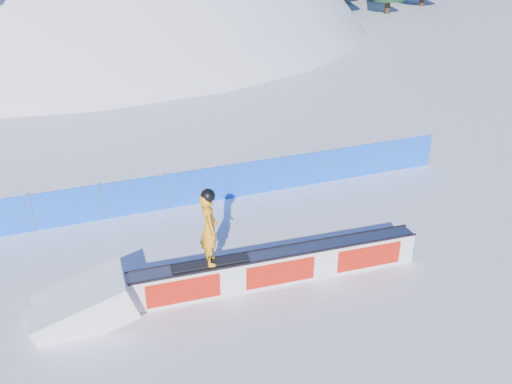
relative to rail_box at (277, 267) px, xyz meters
name	(u,v)px	position (x,y,z in m)	size (l,w,h in m)	color
ground	(169,293)	(-2.71, 0.52, -0.45)	(160.00, 160.00, 0.00)	white
snow_hill	(85,207)	(-2.71, 42.52, -18.45)	(64.00, 64.00, 64.00)	white
safety_fence	(135,197)	(-2.71, 5.02, 0.15)	(22.05, 0.05, 1.30)	blue
rail_box	(277,267)	(0.00, 0.00, 0.00)	(7.61, 0.96, 0.91)	white
snow_ramp	(87,318)	(-4.74, 0.27, -0.45)	(2.25, 1.50, 0.84)	white
snowboarder	(209,228)	(-1.72, 0.10, 1.44)	(1.93, 0.72, 1.99)	black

